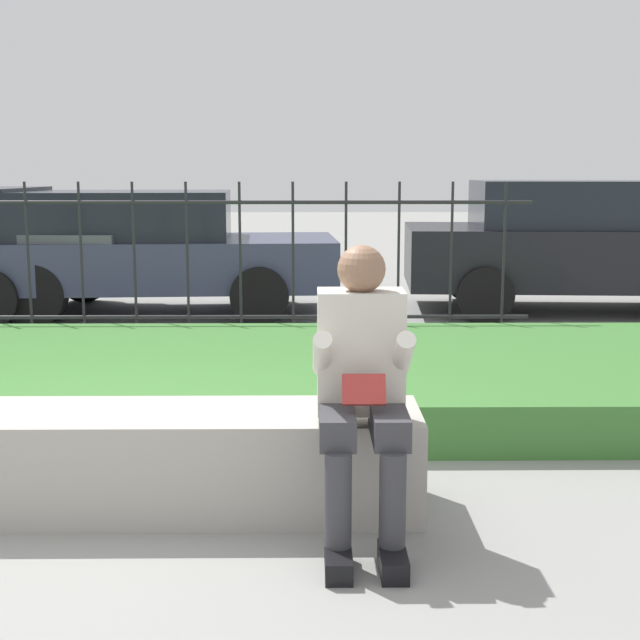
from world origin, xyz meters
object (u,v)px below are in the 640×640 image
object	(u,v)px
person_seated_reader	(362,381)
car_parked_center	(130,250)
stone_bench	(113,466)
car_parked_right	(586,244)

from	to	relation	value
person_seated_reader	car_parked_center	size ratio (longest dim) A/B	0.28
stone_bench	person_seated_reader	xyz separation A→B (m)	(1.16, -0.33, 0.49)
person_seated_reader	car_parked_center	distance (m)	6.57
person_seated_reader	car_parked_center	world-z (taller)	car_parked_center
stone_bench	car_parked_center	xyz separation A→B (m)	(-1.07, 5.85, 0.51)
stone_bench	car_parked_right	distance (m)	7.25
car_parked_right	car_parked_center	world-z (taller)	car_parked_right
stone_bench	car_parked_center	bearing A→B (deg)	100.34
car_parked_right	car_parked_center	bearing A→B (deg)	-175.00
car_parked_center	stone_bench	bearing A→B (deg)	-82.91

